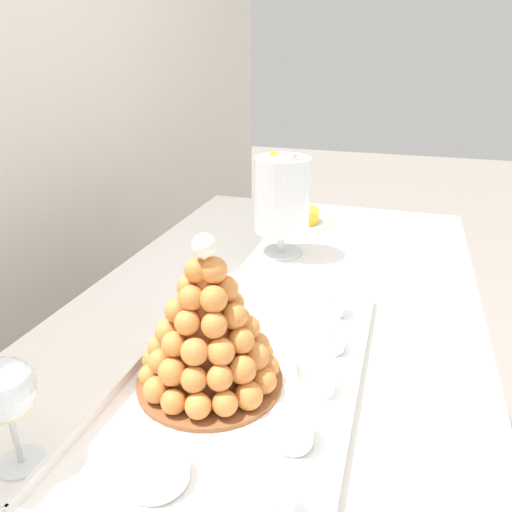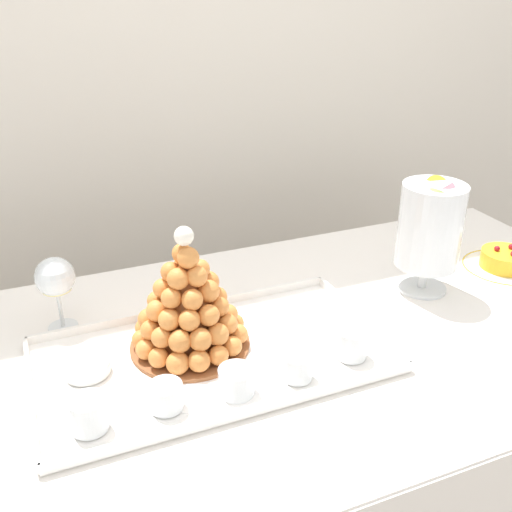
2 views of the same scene
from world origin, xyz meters
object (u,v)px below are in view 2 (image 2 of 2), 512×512
Objects in this scene: croquembouche at (188,304)px; dessert_cup_right at (352,344)px; dessert_cup_centre at (236,382)px; wine_glass at (55,279)px; dessert_cup_mid_left at (166,397)px; fruit_tart_plate at (505,263)px; dessert_cup_left at (89,415)px; serving_tray at (212,357)px; dessert_cup_mid_right at (298,367)px; macaron_goblet at (430,226)px; creme_brulee_ramekin at (87,367)px.

croquembouche is 0.32m from dessert_cup_right.
wine_glass reaches higher than dessert_cup_centre.
dessert_cup_mid_left is at bearing 175.54° from dessert_cup_centre.
dessert_cup_left is at bearing -169.49° from fruit_tart_plate.
fruit_tart_plate reaches higher than serving_tray.
fruit_tart_plate is at bearing 10.51° from dessert_cup_left.
dessert_cup_left reaches higher than dessert_cup_mid_right.
dessert_cup_mid_right is (0.15, -0.17, -0.07)m from croquembouche.
serving_tray is 0.35m from wine_glass.
dessert_cup_centre is 0.31× the size of fruit_tart_plate.
fruit_tart_plate is at bearing -7.81° from wine_glass.
macaron_goblet is at bearing 13.47° from dessert_cup_left.
wine_glass reaches higher than fruit_tart_plate.
dessert_cup_centre is 1.09× the size of dessert_cup_right.
serving_tray is 0.27m from dessert_cup_left.
dessert_cup_right is at bearing 9.21° from dessert_cup_mid_right.
croquembouche is at bearing 101.65° from dessert_cup_centre.
dessert_cup_left is at bearing -178.80° from dessert_cup_right.
creme_brulee_ramekin is at bearing -82.38° from wine_glass.
creme_brulee_ramekin is at bearing 155.38° from dessert_cup_mid_right.
creme_brulee_ramekin is at bearing 83.76° from dessert_cup_left.
dessert_cup_right is (0.12, 0.02, 0.00)m from dessert_cup_mid_right.
dessert_cup_mid_right is (0.12, -0.00, -0.00)m from dessert_cup_centre.
dessert_cup_right is at bearing -149.05° from macaron_goblet.
dessert_cup_centre is 0.76× the size of creme_brulee_ramekin.
dessert_cup_left is 0.36m from dessert_cup_mid_right.
fruit_tart_plate is at bearing 14.21° from dessert_cup_centre.
dessert_cup_left is at bearing -166.53° from macaron_goblet.
dessert_cup_mid_left is at bearing -178.75° from dessert_cup_right.
dessert_cup_left is 1.10× the size of dessert_cup_mid_right.
macaron_goblet is (0.77, 0.04, 0.14)m from creme_brulee_ramekin.
dessert_cup_right is 0.70× the size of creme_brulee_ramekin.
macaron_goblet is (0.78, 0.19, 0.12)m from dessert_cup_left.
serving_tray is 11.45× the size of dessert_cup_mid_left.
croquembouche is 4.25× the size of dessert_cup_left.
dessert_cup_mid_right is 0.26× the size of fruit_tart_plate.
dessert_cup_mid_right reaches higher than serving_tray.
wine_glass is at bearing 97.62° from creme_brulee_ramekin.
creme_brulee_ramekin is (-0.23, 0.04, 0.02)m from serving_tray.
dessert_cup_mid_left is 0.91× the size of dessert_cup_centre.
croquembouche is 0.18m from dessert_cup_centre.
dessert_cup_centre is at bearing -165.79° from fruit_tart_plate.
creme_brulee_ramekin reaches higher than serving_tray.
dessert_cup_mid_right is at bearing -1.27° from dessert_cup_centre.
croquembouche is at bearing 2.26° from creme_brulee_ramekin.
dessert_cup_centre is 0.28m from creme_brulee_ramekin.
dessert_cup_centre is at bearing -53.10° from wine_glass.
macaron_goblet is at bearing -179.09° from fruit_tart_plate.
dessert_cup_mid_left is 0.28× the size of fruit_tart_plate.
serving_tray is 4.14× the size of wine_glass.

